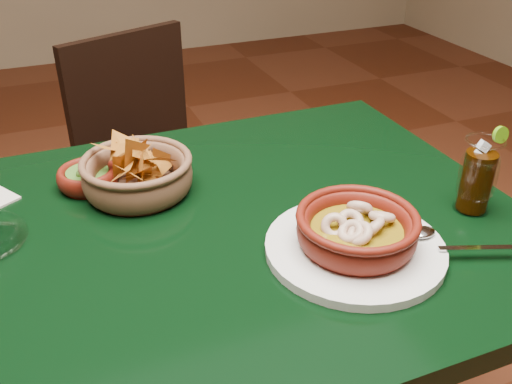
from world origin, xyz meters
name	(u,v)px	position (x,y,z in m)	size (l,w,h in m)	color
dining_table	(177,281)	(0.00, 0.00, 0.65)	(1.20, 0.80, 0.75)	black
dining_chair	(158,175)	(0.12, 0.70, 0.48)	(0.52, 0.52, 0.87)	black
shrimp_plate	(357,234)	(0.25, -0.15, 0.78)	(0.36, 0.28, 0.08)	silver
chip_basket	(137,173)	(-0.02, 0.16, 0.79)	(0.23, 0.23, 0.14)	brown
guacamole_ramekin	(88,177)	(-0.10, 0.21, 0.77)	(0.13, 0.13, 0.04)	#531109
cola_drink	(478,176)	(0.50, -0.12, 0.82)	(0.13, 0.13, 0.15)	white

